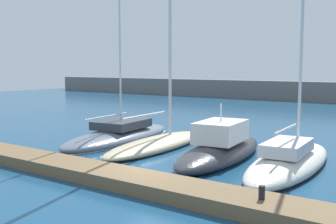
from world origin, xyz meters
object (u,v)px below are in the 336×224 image
(motorboat_charcoal_third, at_px, (221,148))
(dock_bollard, at_px, (262,193))
(sailboat_sand_second, at_px, (158,141))
(sailboat_slate_nearest, at_px, (119,135))
(sailboat_ivory_fourth, at_px, (290,161))

(motorboat_charcoal_third, xyz_separation_m, dock_bollard, (4.85, -6.34, 0.19))
(sailboat_sand_second, distance_m, motorboat_charcoal_third, 4.29)
(dock_bollard, bearing_deg, sailboat_slate_nearest, 149.86)
(motorboat_charcoal_third, relative_size, sailboat_ivory_fourth, 0.60)
(sailboat_slate_nearest, relative_size, sailboat_ivory_fourth, 1.24)
(sailboat_sand_second, height_order, sailboat_ivory_fourth, sailboat_sand_second)
(sailboat_ivory_fourth, relative_size, dock_bollard, 34.76)
(sailboat_slate_nearest, height_order, sailboat_sand_second, sailboat_slate_nearest)
(sailboat_slate_nearest, height_order, motorboat_charcoal_third, sailboat_slate_nearest)
(sailboat_slate_nearest, relative_size, dock_bollard, 42.94)
(sailboat_sand_second, xyz_separation_m, sailboat_ivory_fourth, (7.77, -0.36, -0.02))
(motorboat_charcoal_third, relative_size, dock_bollard, 20.90)
(sailboat_sand_second, distance_m, dock_bollard, 11.35)
(sailboat_slate_nearest, distance_m, sailboat_ivory_fourth, 11.26)
(sailboat_sand_second, height_order, dock_bollard, sailboat_sand_second)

